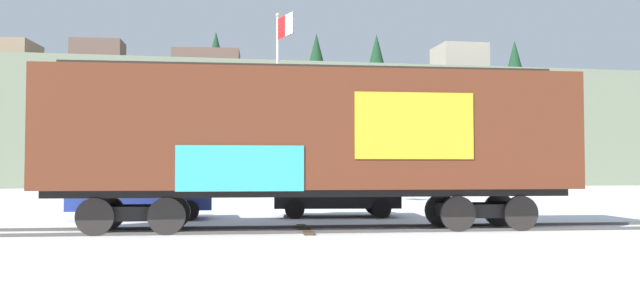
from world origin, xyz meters
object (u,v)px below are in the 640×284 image
Objects in this scene: parked_car_blue at (139,195)px; parked_car_black at (334,191)px; freight_car at (313,134)px; flagpole at (281,78)px.

parked_car_black is at bearing 1.00° from parked_car_blue.
freight_car is 3.16× the size of parked_car_black.
flagpole reaches higher than parked_car_black.
parked_car_blue is 1.01× the size of parked_car_black.
flagpole reaches higher than freight_car.
freight_car is 3.13× the size of parked_car_blue.
parked_car_blue is at bearing -130.53° from flagpole.
parked_car_black is (1.11, -6.06, -4.66)m from flagpole.
parked_car_blue is (-5.27, -6.17, -4.75)m from flagpole.
parked_car_blue is at bearing 136.12° from freight_car.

